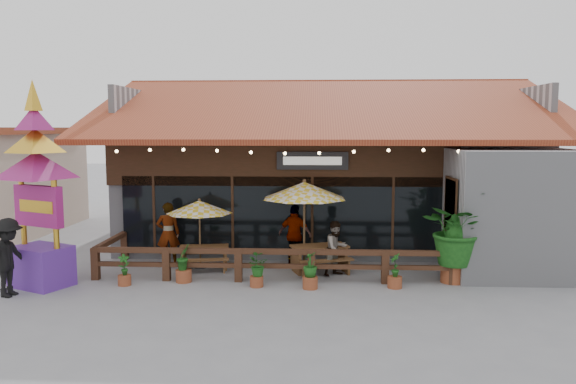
# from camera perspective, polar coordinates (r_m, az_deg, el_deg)

# --- Properties ---
(ground) EXTENTS (100.00, 100.00, 0.00)m
(ground) POSITION_cam_1_polar(r_m,az_deg,el_deg) (16.03, 4.20, -8.69)
(ground) COLOR gray
(ground) RESTS_ON ground
(restaurant_building) EXTENTS (15.50, 14.73, 6.09)m
(restaurant_building) POSITION_cam_1_polar(r_m,az_deg,el_deg) (22.18, 4.53, 1.33)
(restaurant_building) COLOR #ACACB1
(restaurant_building) RESTS_ON ground
(patio_railing) EXTENTS (10.00, 2.60, 0.92)m
(patio_railing) POSITION_cam_1_polar(r_m,az_deg,el_deg) (15.73, -4.05, -6.68)
(patio_railing) COLOR #4A291A
(patio_railing) RESTS_ON ground
(umbrella_left) EXTENTS (2.26, 2.26, 2.12)m
(umbrella_left) POSITION_cam_1_polar(r_m,az_deg,el_deg) (16.97, -8.99, -1.54)
(umbrella_left) COLOR brown
(umbrella_left) RESTS_ON ground
(umbrella_right) EXTENTS (3.29, 3.29, 2.71)m
(umbrella_right) POSITION_cam_1_polar(r_m,az_deg,el_deg) (16.52, 1.67, 0.12)
(umbrella_right) COLOR brown
(umbrella_right) RESTS_ON ground
(picnic_table_left) EXTENTS (1.64, 1.47, 0.70)m
(picnic_table_left) POSITION_cam_1_polar(r_m,az_deg,el_deg) (17.01, -8.51, -6.23)
(picnic_table_left) COLOR brown
(picnic_table_left) RESTS_ON ground
(picnic_table_right) EXTENTS (2.00, 1.86, 0.78)m
(picnic_table_right) POSITION_cam_1_polar(r_m,az_deg,el_deg) (16.59, 3.22, -6.29)
(picnic_table_right) COLOR brown
(picnic_table_right) RESTS_ON ground
(thai_sign_tower) EXTENTS (2.87, 2.87, 5.86)m
(thai_sign_tower) POSITION_cam_1_polar(r_m,az_deg,el_deg) (16.06, -24.18, 2.00)
(thai_sign_tower) COLOR #5A2999
(thai_sign_tower) RESTS_ON ground
(tropical_plant) EXTENTS (2.19, 2.31, 2.51)m
(tropical_plant) POSITION_cam_1_polar(r_m,az_deg,el_deg) (15.89, 16.57, -3.78)
(tropical_plant) COLOR brown
(tropical_plant) RESTS_ON ground
(diner_a) EXTENTS (0.80, 0.61, 1.94)m
(diner_a) POSITION_cam_1_polar(r_m,az_deg,el_deg) (17.67, -12.07, -4.16)
(diner_a) COLOR #391E12
(diner_a) RESTS_ON ground
(diner_b) EXTENTS (0.97, 0.95, 1.57)m
(diner_b) POSITION_cam_1_polar(r_m,az_deg,el_deg) (16.13, 4.92, -5.73)
(diner_b) COLOR #391E12
(diner_b) RESTS_ON ground
(diner_c) EXTENTS (1.17, 0.82, 1.85)m
(diner_c) POSITION_cam_1_polar(r_m,az_deg,el_deg) (17.38, 0.72, -4.35)
(diner_c) COLOR #391E12
(diner_c) RESTS_ON ground
(pedestrian) EXTENTS (0.95, 1.39, 1.98)m
(pedestrian) POSITION_cam_1_polar(r_m,az_deg,el_deg) (15.71, -26.55, -5.98)
(pedestrian) COLOR black
(pedestrian) RESTS_ON ground
(planter_a) EXTENTS (0.36, 0.35, 0.85)m
(planter_a) POSITION_cam_1_polar(r_m,az_deg,el_deg) (15.79, -16.30, -7.83)
(planter_a) COLOR brown
(planter_a) RESTS_ON ground
(planter_b) EXTENTS (0.46, 0.50, 1.06)m
(planter_b) POSITION_cam_1_polar(r_m,az_deg,el_deg) (15.72, -10.57, -7.29)
(planter_b) COLOR brown
(planter_b) RESTS_ON ground
(planter_c) EXTENTS (0.70, 0.67, 0.88)m
(planter_c) POSITION_cam_1_polar(r_m,az_deg,el_deg) (15.03, -3.22, -7.76)
(planter_c) COLOR brown
(planter_c) RESTS_ON ground
(planter_d) EXTENTS (0.50, 0.50, 0.98)m
(planter_d) POSITION_cam_1_polar(r_m,az_deg,el_deg) (14.85, 2.27, -8.03)
(planter_d) COLOR brown
(planter_d) RESTS_ON ground
(planter_e) EXTENTS (0.38, 0.38, 0.94)m
(planter_e) POSITION_cam_1_polar(r_m,az_deg,el_deg) (15.19, 10.81, -8.11)
(planter_e) COLOR brown
(planter_e) RESTS_ON ground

